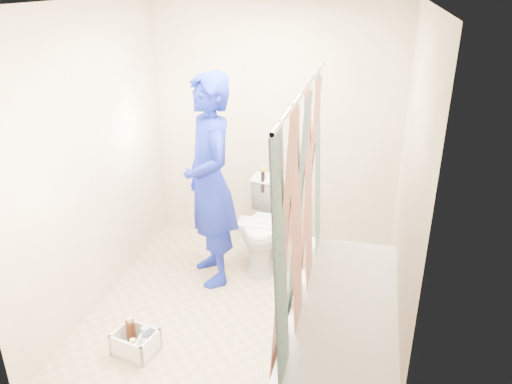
% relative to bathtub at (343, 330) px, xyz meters
% --- Properties ---
extents(floor, '(2.60, 2.60, 0.00)m').
position_rel_bathtub_xyz_m(floor, '(-0.85, 0.43, -0.27)').
color(floor, tan).
rests_on(floor, ground).
extents(ceiling, '(2.40, 2.60, 0.02)m').
position_rel_bathtub_xyz_m(ceiling, '(-0.85, 0.43, 2.13)').
color(ceiling, white).
rests_on(ceiling, wall_back).
extents(wall_back, '(2.40, 0.02, 2.40)m').
position_rel_bathtub_xyz_m(wall_back, '(-0.85, 1.73, 0.93)').
color(wall_back, beige).
rests_on(wall_back, ground).
extents(wall_front, '(2.40, 0.02, 2.40)m').
position_rel_bathtub_xyz_m(wall_front, '(-0.85, -0.88, 0.93)').
color(wall_front, beige).
rests_on(wall_front, ground).
extents(wall_left, '(0.02, 2.60, 2.40)m').
position_rel_bathtub_xyz_m(wall_left, '(-2.05, 0.43, 0.93)').
color(wall_left, beige).
rests_on(wall_left, ground).
extents(wall_right, '(0.02, 2.60, 2.40)m').
position_rel_bathtub_xyz_m(wall_right, '(0.35, 0.43, 0.93)').
color(wall_right, beige).
rests_on(wall_right, ground).
extents(bathtub, '(0.70, 1.75, 0.50)m').
position_rel_bathtub_xyz_m(bathtub, '(0.00, 0.00, 0.00)').
color(bathtub, white).
rests_on(bathtub, ground).
extents(curtain_rod, '(0.02, 1.90, 0.02)m').
position_rel_bathtub_xyz_m(curtain_rod, '(-0.33, 0.00, 1.68)').
color(curtain_rod, silver).
rests_on(curtain_rod, wall_back).
extents(shower_curtain, '(0.06, 1.75, 1.80)m').
position_rel_bathtub_xyz_m(shower_curtain, '(-0.33, 0.00, 0.75)').
color(shower_curtain, white).
rests_on(shower_curtain, curtain_rod).
extents(toilet, '(0.43, 0.76, 0.78)m').
position_rel_bathtub_xyz_m(toilet, '(-0.82, 1.21, 0.12)').
color(toilet, white).
rests_on(toilet, ground).
extents(tank_lid, '(0.48, 0.21, 0.04)m').
position_rel_bathtub_xyz_m(tank_lid, '(-0.82, 1.09, 0.19)').
color(tank_lid, white).
rests_on(tank_lid, toilet).
extents(tank_internals, '(0.19, 0.06, 0.25)m').
position_rel_bathtub_xyz_m(tank_internals, '(-0.87, 1.42, 0.50)').
color(tank_internals, black).
rests_on(tank_internals, toilet).
extents(plumber, '(0.76, 0.81, 1.87)m').
position_rel_bathtub_xyz_m(plumber, '(-1.24, 0.84, 0.67)').
color(plumber, '#0E3095').
rests_on(plumber, ground).
extents(cleaning_caddy, '(0.34, 0.29, 0.23)m').
position_rel_bathtub_xyz_m(cleaning_caddy, '(-1.46, -0.27, -0.18)').
color(cleaning_caddy, white).
rests_on(cleaning_caddy, ground).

